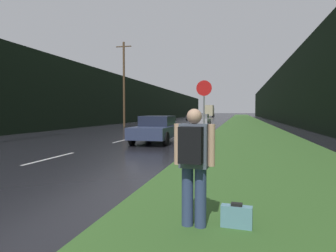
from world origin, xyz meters
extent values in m
cube|color=#386028|center=(7.54, 40.00, 0.01)|extent=(6.00, 240.00, 0.02)
cube|color=silver|center=(0.00, 8.90, 0.00)|extent=(0.12, 3.00, 0.01)
cube|color=silver|center=(0.00, 15.90, 0.00)|extent=(0.12, 3.00, 0.01)
cube|color=silver|center=(0.00, 22.90, 0.00)|extent=(0.12, 3.00, 0.01)
cube|color=black|center=(-10.54, 50.00, 3.38)|extent=(2.00, 140.00, 6.77)
cube|color=black|center=(13.54, 50.00, 4.17)|extent=(2.00, 140.00, 8.35)
cylinder|color=#4C3823|center=(-6.02, 31.12, 4.73)|extent=(0.24, 0.24, 9.46)
cube|color=#4C3823|center=(-6.02, 31.12, 8.96)|extent=(1.80, 0.10, 0.10)
cylinder|color=slate|center=(5.23, 11.81, 1.17)|extent=(0.07, 0.07, 2.35)
cylinder|color=#B71414|center=(5.23, 11.81, 2.67)|extent=(0.64, 0.02, 0.64)
cylinder|color=navy|center=(5.93, 3.69, 0.44)|extent=(0.17, 0.17, 0.89)
cylinder|color=navy|center=(6.13, 3.68, 0.44)|extent=(0.17, 0.17, 0.89)
cube|color=#4C5666|center=(6.03, 3.69, 1.21)|extent=(0.43, 0.26, 0.64)
sphere|color=tan|center=(6.03, 3.69, 1.63)|extent=(0.22, 0.22, 0.22)
cylinder|color=tan|center=(5.78, 3.71, 1.22)|extent=(0.10, 0.10, 0.60)
cylinder|color=tan|center=(6.28, 3.66, 1.22)|extent=(0.10, 0.10, 0.60)
cube|color=black|center=(6.01, 3.48, 1.24)|extent=(0.34, 0.21, 0.51)
cube|color=#6093A8|center=(6.64, 3.78, 0.17)|extent=(0.46, 0.18, 0.34)
cube|color=black|center=(6.64, 3.78, 0.36)|extent=(0.17, 0.12, 0.04)
cube|color=#2D3856|center=(2.27, 15.06, 0.62)|extent=(1.87, 4.59, 0.59)
cube|color=#1B2134|center=(2.27, 15.29, 1.18)|extent=(1.59, 2.06, 0.54)
cylinder|color=black|center=(3.16, 13.64, 0.35)|extent=(0.20, 0.71, 0.71)
cylinder|color=black|center=(1.38, 13.64, 0.35)|extent=(0.20, 0.71, 0.71)
cylinder|color=black|center=(3.16, 16.48, 0.35)|extent=(0.20, 0.71, 0.71)
cylinder|color=black|center=(1.38, 16.48, 0.35)|extent=(0.20, 0.71, 0.71)
cube|color=#9E9EA3|center=(2.27, 34.57, 0.57)|extent=(1.88, 4.22, 0.57)
cube|color=#5E5E61|center=(2.27, 34.78, 1.12)|extent=(1.59, 1.90, 0.54)
cylinder|color=black|center=(3.16, 33.26, 0.31)|extent=(0.20, 0.62, 0.62)
cylinder|color=black|center=(1.38, 33.26, 0.31)|extent=(0.20, 0.62, 0.62)
cylinder|color=black|center=(3.16, 35.88, 0.31)|extent=(0.20, 0.62, 0.62)
cylinder|color=black|center=(1.38, 35.88, 0.31)|extent=(0.20, 0.62, 0.62)
cube|color=black|center=(-2.27, 56.53, 0.61)|extent=(1.73, 4.05, 0.61)
cube|color=black|center=(-2.27, 56.33, 1.12)|extent=(1.47, 1.82, 0.42)
cylinder|color=black|center=(-3.10, 57.78, 0.33)|extent=(0.20, 0.67, 0.67)
cylinder|color=black|center=(-1.45, 57.78, 0.33)|extent=(0.20, 0.67, 0.67)
cylinder|color=black|center=(-3.10, 55.27, 0.33)|extent=(0.20, 0.67, 0.67)
cylinder|color=black|center=(-1.45, 55.27, 0.33)|extent=(0.20, 0.67, 0.67)
cube|color=#6E684F|center=(-2.27, 94.68, 1.60)|extent=(2.18, 2.12, 2.40)
cube|color=tan|center=(-2.27, 91.19, 2.00)|extent=(2.29, 4.86, 3.20)
cylinder|color=black|center=(-3.36, 94.46, 0.45)|extent=(0.28, 0.90, 0.90)
cylinder|color=black|center=(-1.18, 94.46, 0.45)|extent=(0.28, 0.90, 0.90)
cylinder|color=black|center=(-3.36, 89.98, 0.45)|extent=(0.28, 0.90, 0.90)
cylinder|color=black|center=(-1.18, 89.98, 0.45)|extent=(0.28, 0.90, 0.90)
camera|label=1|loc=(6.67, -0.61, 1.71)|focal=32.00mm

